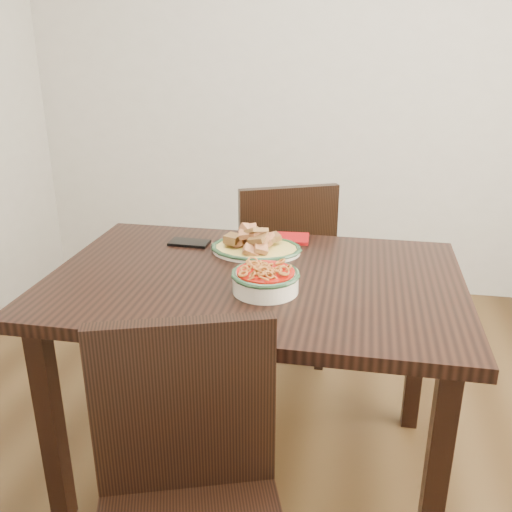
% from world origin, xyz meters
% --- Properties ---
extents(floor, '(3.50, 3.50, 0.00)m').
position_xyz_m(floor, '(0.00, 0.00, 0.00)').
color(floor, '#382511').
rests_on(floor, ground).
extents(wall_back, '(3.50, 0.10, 2.60)m').
position_xyz_m(wall_back, '(0.00, 1.75, 1.30)').
color(wall_back, beige).
rests_on(wall_back, ground).
extents(dining_table, '(1.30, 0.87, 0.75)m').
position_xyz_m(dining_table, '(-0.09, 0.06, 0.66)').
color(dining_table, black).
rests_on(dining_table, ground).
extents(chair_far, '(0.55, 0.55, 0.89)m').
position_xyz_m(chair_far, '(-0.11, 0.77, 0.50)').
color(chair_far, black).
rests_on(chair_far, ground).
extents(chair_near, '(0.53, 0.53, 0.89)m').
position_xyz_m(chair_near, '(-0.11, -0.64, 0.50)').
color(chair_near, black).
rests_on(chair_near, ground).
extents(fish_plate, '(0.31, 0.24, 0.11)m').
position_xyz_m(fish_plate, '(-0.12, 0.27, 0.79)').
color(fish_plate, '#F0E4CB').
rests_on(fish_plate, dining_table).
extents(noodle_bowl, '(0.21, 0.21, 0.08)m').
position_xyz_m(noodle_bowl, '(-0.04, -0.05, 0.79)').
color(noodle_bowl, '#ECE2C7').
rests_on(noodle_bowl, dining_table).
extents(smartphone, '(0.15, 0.08, 0.01)m').
position_xyz_m(smartphone, '(-0.38, 0.31, 0.76)').
color(smartphone, black).
rests_on(smartphone, dining_table).
extents(napkin, '(0.14, 0.12, 0.01)m').
position_xyz_m(napkin, '(-0.02, 0.42, 0.76)').
color(napkin, maroon).
rests_on(napkin, dining_table).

